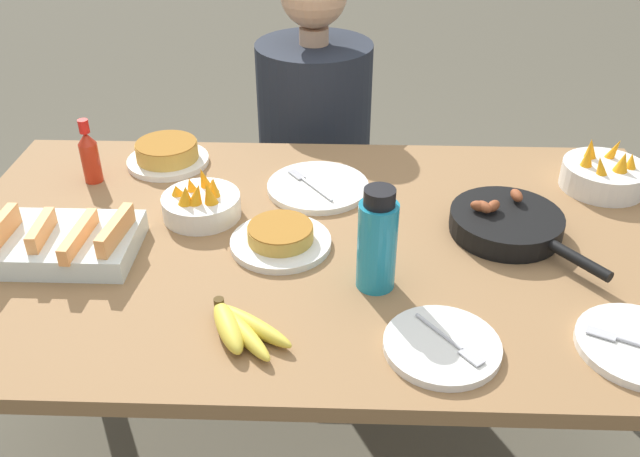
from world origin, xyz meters
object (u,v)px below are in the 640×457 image
Objects in this scene: frittata_plate_side at (167,154)px; water_bottle at (377,241)px; skillet at (507,223)px; melon_tray at (65,242)px; frittata_plate_center at (281,238)px; empty_plate_near_front at (639,346)px; hot_sauce_bottle at (90,155)px; fruit_bowl_mango at (201,203)px; empty_plate_far_left at (318,187)px; empty_plate_far_right at (442,346)px; banana_bunch at (239,327)px; person_figure at (315,174)px; fruit_bowl_citrus at (604,174)px.

water_bottle is at bearing -43.86° from frittata_plate_side.
melon_tray is at bearing -120.33° from skillet.
frittata_plate_center is 0.51m from frittata_plate_side.
hot_sauce_bottle reaches higher than empty_plate_near_front.
frittata_plate_center is 1.32× the size of hot_sauce_bottle.
fruit_bowl_mango is at bearing 147.64° from water_bottle.
melon_tray is 0.34m from hot_sauce_bottle.
frittata_plate_center is at bearing -106.00° from empty_plate_far_left.
frittata_plate_center is 0.26m from water_bottle.
fruit_bowl_mango is 0.48m from water_bottle.
melon_tray is 0.62m from empty_plate_far_left.
water_bottle is (-0.11, 0.19, 0.10)m from empty_plate_far_right.
banana_bunch is 0.51× the size of skillet.
person_figure is (0.50, 0.85, -0.28)m from melon_tray.
banana_bunch is 0.48m from melon_tray.
empty_plate_far_left is 1.21× the size of empty_plate_far_right.
skillet is 0.36m from fruit_bowl_citrus.
frittata_plate_side is (0.12, 0.44, -0.00)m from melon_tray.
hot_sauce_bottle is (-0.05, 0.33, 0.04)m from melon_tray.
hot_sauce_bottle is (-0.83, 0.61, 0.07)m from empty_plate_far_right.
empty_plate_near_front is 0.83m from empty_plate_far_left.
empty_plate_far_left is 0.63m from empty_plate_far_right.
hot_sauce_bottle is (-0.71, 0.42, -0.03)m from water_bottle.
empty_plate_near_front is 0.36m from empty_plate_far_right.
frittata_plate_center is 0.87× the size of empty_plate_far_left.
frittata_plate_side is at bearing 162.30° from empty_plate_far_left.
hot_sauce_bottle is at bearing 177.21° from empty_plate_far_left.
skillet is at bearing 33.35° from water_bottle.
hot_sauce_bottle reaches higher than melon_tray.
hot_sauce_bottle is (-0.51, 0.28, 0.05)m from frittata_plate_center.
skillet is 0.41m from empty_plate_near_front.
fruit_bowl_mango reaches higher than melon_tray.
banana_bunch is at bearing -99.81° from frittata_plate_center.
water_bottle is 0.19× the size of person_figure.
frittata_plate_center is 0.85m from fruit_bowl_citrus.
melon_tray is 1.18× the size of empty_plate_far_left.
fruit_bowl_citrus is at bearing 15.18° from melon_tray.
water_bottle is at bearing 159.33° from empty_plate_near_front.
person_figure reaches higher than water_bottle.
frittata_plate_center is 0.58m from hot_sauce_bottle.
empty_plate_near_front is (1.01, -0.70, -0.02)m from frittata_plate_side.
fruit_bowl_mango reaches higher than empty_plate_far_right.
melon_tray is 0.83m from empty_plate_far_right.
melon_tray is 0.67m from water_bottle.
frittata_plate_center is 1.22× the size of fruit_bowl_mango.
fruit_bowl_citrus is at bearing 20.16° from frittata_plate_center.
banana_bunch is 0.81× the size of frittata_plate_side.
fruit_bowl_mango is at bearing 32.52° from melon_tray.
fruit_bowl_mango is at bearing -109.28° from person_figure.
person_figure reaches higher than banana_bunch.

